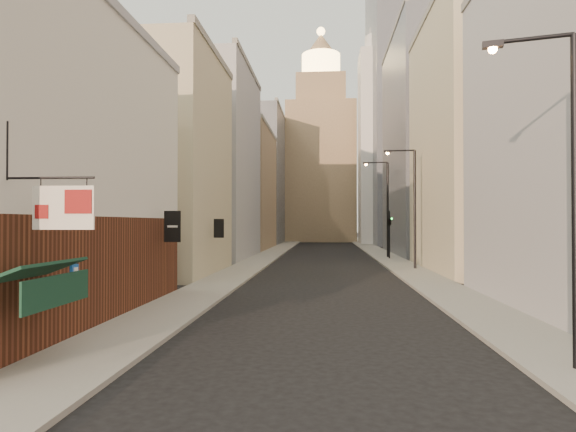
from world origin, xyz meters
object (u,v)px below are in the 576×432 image
object	(u,v)px
streetlamp_near	(565,178)
traffic_light_right	(389,221)
clock_tower	(321,157)
white_tower	(382,140)
streetlamp_mid	(412,201)
streetlamp_far	(385,203)

from	to	relation	value
streetlamp_near	traffic_light_right	xyz separation A→B (m)	(0.45, 37.29, -0.98)
clock_tower	streetlamp_near	world-z (taller)	clock_tower
white_tower	traffic_light_right	size ratio (longest dim) A/B	8.30
white_tower	streetlamp_mid	size ratio (longest dim) A/B	4.31
clock_tower	streetlamp_mid	bearing A→B (deg)	-82.71
clock_tower	white_tower	xyz separation A→B (m)	(11.00, -14.00, 0.97)
clock_tower	traffic_light_right	size ratio (longest dim) A/B	8.98
streetlamp_mid	streetlamp_near	bearing A→B (deg)	-90.37
traffic_light_right	streetlamp_mid	bearing A→B (deg)	105.75
clock_tower	traffic_light_right	bearing A→B (deg)	-81.57
traffic_light_right	streetlamp_far	bearing A→B (deg)	-71.32
clock_tower	white_tower	size ratio (longest dim) A/B	1.08
clock_tower	streetlamp_near	xyz separation A→B (m)	(7.06, -87.95, -12.74)
streetlamp_near	streetlamp_mid	bearing A→B (deg)	101.91
streetlamp_near	streetlamp_far	size ratio (longest dim) A/B	0.83
streetlamp_mid	traffic_light_right	size ratio (longest dim) A/B	1.93
white_tower	streetlamp_near	world-z (taller)	white_tower
white_tower	streetlamp_mid	world-z (taller)	white_tower
streetlamp_near	streetlamp_far	world-z (taller)	streetlamp_far
streetlamp_mid	streetlamp_far	bearing A→B (deg)	93.72
streetlamp_mid	white_tower	bearing A→B (deg)	87.60
white_tower	streetlamp_near	size ratio (longest dim) A/B	4.84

